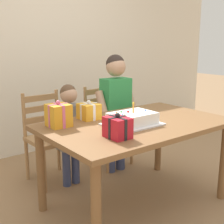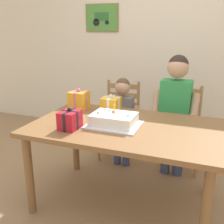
{
  "view_description": "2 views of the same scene",
  "coord_description": "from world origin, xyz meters",
  "px_view_note": "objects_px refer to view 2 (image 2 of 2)",
  "views": [
    {
      "loc": [
        -1.69,
        -1.85,
        1.43
      ],
      "look_at": [
        -0.13,
        0.17,
        0.83
      ],
      "focal_mm": 49.11,
      "sensor_mm": 36.0,
      "label": 1
    },
    {
      "loc": [
        0.67,
        -2.06,
        1.55
      ],
      "look_at": [
        -0.14,
        0.06,
        0.84
      ],
      "focal_mm": 43.98,
      "sensor_mm": 36.0,
      "label": 2
    }
  ],
  "objects_px": {
    "chair_right": "(181,127)",
    "child_younger": "(122,114)",
    "gift_box_red_large": "(79,100)",
    "dining_table": "(125,135)",
    "gift_box_beside_cake": "(70,120)",
    "gift_box_corner_small": "(111,104)",
    "child_older": "(175,105)",
    "birthday_cake": "(114,120)",
    "chair_left": "(120,120)"
  },
  "relations": [
    {
      "from": "chair_right",
      "to": "child_older",
      "type": "height_order",
      "value": "child_older"
    },
    {
      "from": "child_younger",
      "to": "chair_right",
      "type": "bearing_deg",
      "value": 21.08
    },
    {
      "from": "child_older",
      "to": "child_younger",
      "type": "relative_size",
      "value": 1.26
    },
    {
      "from": "child_older",
      "to": "chair_left",
      "type": "bearing_deg",
      "value": 160.66
    },
    {
      "from": "child_older",
      "to": "child_younger",
      "type": "distance_m",
      "value": 0.6
    },
    {
      "from": "gift_box_beside_cake",
      "to": "gift_box_corner_small",
      "type": "xyz_separation_m",
      "value": [
        0.13,
        0.57,
        -0.01
      ]
    },
    {
      "from": "gift_box_red_large",
      "to": "gift_box_beside_cake",
      "type": "xyz_separation_m",
      "value": [
        0.19,
        -0.52,
        -0.02
      ]
    },
    {
      "from": "gift_box_beside_cake",
      "to": "gift_box_corner_small",
      "type": "height_order",
      "value": "gift_box_beside_cake"
    },
    {
      "from": "chair_left",
      "to": "child_older",
      "type": "height_order",
      "value": "child_older"
    },
    {
      "from": "dining_table",
      "to": "chair_right",
      "type": "bearing_deg",
      "value": 68.51
    },
    {
      "from": "gift_box_red_large",
      "to": "chair_right",
      "type": "xyz_separation_m",
      "value": [
        0.94,
        0.64,
        -0.38
      ]
    },
    {
      "from": "gift_box_corner_small",
      "to": "chair_right",
      "type": "height_order",
      "value": "gift_box_corner_small"
    },
    {
      "from": "dining_table",
      "to": "child_older",
      "type": "xyz_separation_m",
      "value": [
        0.32,
        0.68,
        0.12
      ]
    },
    {
      "from": "gift_box_red_large",
      "to": "chair_left",
      "type": "distance_m",
      "value": 0.77
    },
    {
      "from": "chair_left",
      "to": "gift_box_corner_small",
      "type": "bearing_deg",
      "value": -79.08
    },
    {
      "from": "dining_table",
      "to": "gift_box_red_large",
      "type": "xyz_separation_m",
      "value": [
        -0.58,
        0.29,
        0.18
      ]
    },
    {
      "from": "gift_box_red_large",
      "to": "chair_right",
      "type": "relative_size",
      "value": 0.23
    },
    {
      "from": "birthday_cake",
      "to": "child_younger",
      "type": "height_order",
      "value": "child_younger"
    },
    {
      "from": "gift_box_beside_cake",
      "to": "child_younger",
      "type": "height_order",
      "value": "child_younger"
    },
    {
      "from": "gift_box_red_large",
      "to": "chair_right",
      "type": "height_order",
      "value": "gift_box_red_large"
    },
    {
      "from": "dining_table",
      "to": "birthday_cake",
      "type": "bearing_deg",
      "value": -154.12
    },
    {
      "from": "gift_box_beside_cake",
      "to": "chair_right",
      "type": "height_order",
      "value": "gift_box_beside_cake"
    },
    {
      "from": "dining_table",
      "to": "child_older",
      "type": "bearing_deg",
      "value": 65.27
    },
    {
      "from": "dining_table",
      "to": "gift_box_red_large",
      "type": "bearing_deg",
      "value": 153.59
    },
    {
      "from": "gift_box_red_large",
      "to": "chair_right",
      "type": "bearing_deg",
      "value": 33.98
    },
    {
      "from": "birthday_cake",
      "to": "gift_box_red_large",
      "type": "xyz_separation_m",
      "value": [
        -0.49,
        0.33,
        0.04
      ]
    },
    {
      "from": "gift_box_red_large",
      "to": "child_younger",
      "type": "bearing_deg",
      "value": 50.89
    },
    {
      "from": "gift_box_red_large",
      "to": "chair_left",
      "type": "relative_size",
      "value": 0.23
    },
    {
      "from": "gift_box_beside_cake",
      "to": "gift_box_corner_small",
      "type": "distance_m",
      "value": 0.59
    },
    {
      "from": "child_younger",
      "to": "gift_box_corner_small",
      "type": "bearing_deg",
      "value": -89.92
    },
    {
      "from": "child_younger",
      "to": "gift_box_beside_cake",
      "type": "bearing_deg",
      "value": -98.34
    },
    {
      "from": "gift_box_corner_small",
      "to": "gift_box_red_large",
      "type": "bearing_deg",
      "value": -170.91
    },
    {
      "from": "gift_box_corner_small",
      "to": "dining_table",
      "type": "bearing_deg",
      "value": -52.87
    },
    {
      "from": "gift_box_red_large",
      "to": "child_older",
      "type": "distance_m",
      "value": 0.98
    },
    {
      "from": "gift_box_corner_small",
      "to": "chair_left",
      "type": "bearing_deg",
      "value": 100.92
    },
    {
      "from": "chair_left",
      "to": "dining_table",
      "type": "bearing_deg",
      "value": -68.19
    },
    {
      "from": "birthday_cake",
      "to": "child_younger",
      "type": "relative_size",
      "value": 0.43
    },
    {
      "from": "birthday_cake",
      "to": "chair_left",
      "type": "relative_size",
      "value": 0.48
    },
    {
      "from": "chair_left",
      "to": "birthday_cake",
      "type": "bearing_deg",
      "value": -73.61
    },
    {
      "from": "gift_box_beside_cake",
      "to": "chair_right",
      "type": "xyz_separation_m",
      "value": [
        0.76,
        1.16,
        -0.36
      ]
    },
    {
      "from": "gift_box_red_large",
      "to": "child_older",
      "type": "relative_size",
      "value": 0.17
    },
    {
      "from": "gift_box_corner_small",
      "to": "child_younger",
      "type": "relative_size",
      "value": 0.17
    },
    {
      "from": "gift_box_corner_small",
      "to": "gift_box_beside_cake",
      "type": "bearing_deg",
      "value": -103.29
    },
    {
      "from": "child_older",
      "to": "dining_table",
      "type": "bearing_deg",
      "value": -114.73
    },
    {
      "from": "chair_right",
      "to": "child_younger",
      "type": "distance_m",
      "value": 0.68
    },
    {
      "from": "child_older",
      "to": "gift_box_red_large",
      "type": "bearing_deg",
      "value": -156.14
    },
    {
      "from": "gift_box_beside_cake",
      "to": "chair_left",
      "type": "relative_size",
      "value": 0.21
    },
    {
      "from": "chair_left",
      "to": "child_younger",
      "type": "xyz_separation_m",
      "value": [
        0.11,
        -0.24,
        0.15
      ]
    },
    {
      "from": "chair_left",
      "to": "child_older",
      "type": "xyz_separation_m",
      "value": [
        0.69,
        -0.24,
        0.32
      ]
    },
    {
      "from": "gift_box_red_large",
      "to": "gift_box_beside_cake",
      "type": "distance_m",
      "value": 0.55
    }
  ]
}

